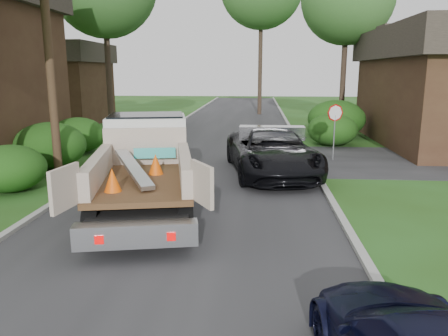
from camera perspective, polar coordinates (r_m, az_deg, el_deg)
ground at (r=11.13m, az=-5.45°, el=-7.81°), size 120.00×120.00×0.00m
road at (r=20.72m, az=-0.78°, el=1.80°), size 8.00×90.00×0.02m
curb_left at (r=21.47m, az=-11.75°, el=2.07°), size 0.20×90.00×0.12m
curb_right at (r=20.75m, az=10.57°, el=1.76°), size 0.20×90.00×0.12m
stop_sign at (r=19.68m, az=14.28°, el=6.07°), size 0.71×0.32×2.48m
utility_pole at (r=16.98m, az=-22.07°, el=16.09°), size 2.42×1.25×10.00m
house_left_far at (r=35.75m, az=-21.38°, el=10.38°), size 7.56×7.56×6.00m
hedge_left_a at (r=15.83m, az=-26.25°, el=-0.05°), size 2.34×2.34×1.53m
hedge_left_b at (r=18.96m, az=-21.79°, el=2.76°), size 2.86×2.86×1.87m
hedge_left_c at (r=22.25m, az=-18.55°, el=4.10°), size 2.60×2.60×1.70m
hedge_right_a at (r=23.80m, az=13.99°, el=4.89°), size 2.60×2.60×1.70m
hedge_right_b at (r=26.83m, az=14.46°, el=6.23°), size 3.38×3.38×2.21m
flatbed_truck at (r=12.97m, az=-10.21°, el=1.31°), size 4.03×7.10×2.54m
black_pickup at (r=16.65m, az=6.25°, el=2.14°), size 3.93×6.72×1.76m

